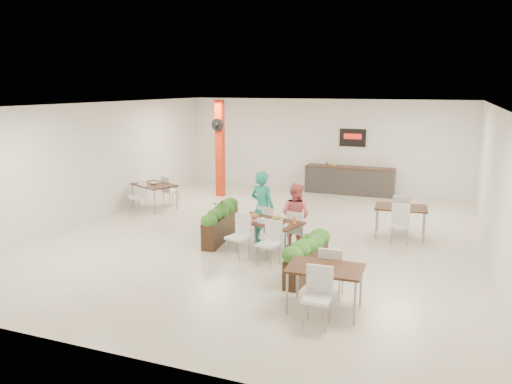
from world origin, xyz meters
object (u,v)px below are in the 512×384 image
service_counter (349,180)px  side_table_b (401,211)px  side_table_c (325,274)px  red_column (220,147)px  planter_right (307,254)px  side_table_a (154,188)px  diner_woman (295,216)px  planter_left (221,219)px  diner_man (262,208)px  main_table (269,226)px

service_counter → side_table_b: size_ratio=1.82×
side_table_c → service_counter: bearing=96.5°
red_column → planter_right: size_ratio=1.88×
side_table_b → side_table_a: bearing=173.3°
side_table_a → side_table_b: 7.20m
red_column → diner_woman: size_ratio=2.13×
service_counter → side_table_b: (2.10, -4.51, 0.14)m
red_column → service_counter: (4.00, 1.86, -1.15)m
side_table_a → side_table_b: size_ratio=1.00×
diner_woman → side_table_a: diner_woman is taller
planter_left → diner_man: bearing=5.5°
diner_man → side_table_b: bearing=-133.7°
planter_right → diner_man: bearing=132.2°
diner_man → diner_woman: diner_man is taller
main_table → planter_left: (-1.42, 0.55, -0.13)m
diner_man → planter_left: (-1.03, -0.10, -0.35)m
diner_woman → planter_right: 1.87m
side_table_c → side_table_a: bearing=140.2°
side_table_a → side_table_b: bearing=22.3°
red_column → diner_man: (3.13, -4.40, -0.78)m
red_column → side_table_c: 9.17m
side_table_c → side_table_b: bearing=79.1°
main_table → diner_man: (-0.39, 0.65, 0.23)m
main_table → diner_man: diner_man is taller
red_column → diner_man: red_column is taller
diner_woman → side_table_a: (-5.03, 2.06, -0.11)m
planter_right → side_table_c: 1.46m
planter_left → side_table_a: size_ratio=1.17×
planter_left → side_table_b: (3.99, 1.86, 0.12)m
red_column → side_table_c: red_column is taller
planter_right → side_table_a: 6.88m
service_counter → diner_man: size_ratio=1.73×
diner_man → planter_left: diner_man is taller
red_column → side_table_b: bearing=-23.4°
main_table → side_table_c: 2.95m
side_table_b → service_counter: bearing=110.7°
service_counter → planter_right: size_ratio=1.77×
main_table → side_table_a: bearing=149.6°
service_counter → side_table_b: service_counter is taller
service_counter → diner_woman: service_counter is taller
diner_man → side_table_c: 3.71m
service_counter → diner_man: service_counter is taller
service_counter → main_table: bearing=-93.9°
diner_woman → side_table_c: (1.39, -2.99, -0.13)m
main_table → diner_woman: bearing=57.8°
red_column → side_table_a: red_column is taller
red_column → side_table_b: red_column is taller
red_column → main_table: bearing=-55.1°
side_table_b → planter_right: bearing=-116.8°
planter_right → side_table_a: bearing=147.0°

